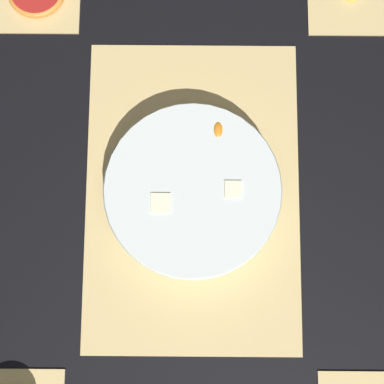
{
  "coord_description": "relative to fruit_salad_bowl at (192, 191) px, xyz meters",
  "views": [
    {
      "loc": [
        -0.13,
        -0.0,
        0.87
      ],
      "look_at": [
        0.0,
        0.0,
        0.03
      ],
      "focal_mm": 50.0,
      "sensor_mm": 36.0,
      "label": 1
    }
  ],
  "objects": [
    {
      "name": "bamboo_mat_center",
      "position": [
        0.0,
        0.0,
        -0.03
      ],
      "size": [
        0.51,
        0.35,
        0.01
      ],
      "color": "#D6B775",
      "rests_on": "ground_plane"
    },
    {
      "name": "ground_plane",
      "position": [
        0.0,
        0.0,
        -0.04
      ],
      "size": [
        6.0,
        6.0,
        0.0
      ],
      "primitive_type": "plane",
      "color": "black"
    },
    {
      "name": "fruit_salad_bowl",
      "position": [
        0.0,
        0.0,
        0.0
      ],
      "size": [
        0.28,
        0.28,
        0.06
      ],
      "color": "silver",
      "rests_on": "bamboo_mat_center"
    }
  ]
}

